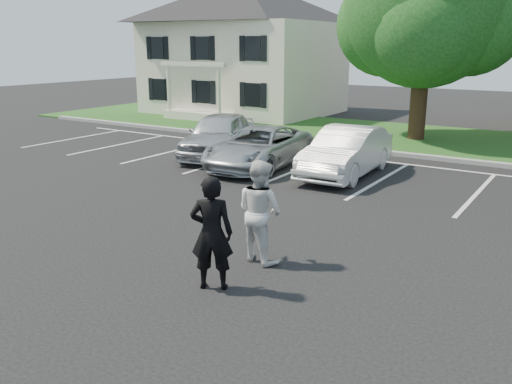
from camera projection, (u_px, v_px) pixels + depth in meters
ground_plane at (227, 269)px, 9.98m from camera, size 90.00×90.00×0.00m
curb at (419, 156)px, 19.71m from camera, size 40.00×0.30×0.15m
grass_strip at (447, 141)px, 22.96m from camera, size 44.00×8.00×0.08m
stall_lines at (435, 180)px, 16.52m from camera, size 34.00×5.36×0.01m
house at (244, 47)px, 31.96m from camera, size 10.30×9.22×7.60m
tree at (429, 10)px, 22.01m from camera, size 7.80×7.20×8.80m
man_black_suit at (212, 233)px, 8.99m from camera, size 0.85×0.76×1.96m
man_white_shirt at (260, 211)px, 10.17m from camera, size 1.10×0.95×1.96m
car_silver_west at (219, 135)px, 19.84m from camera, size 3.27×5.08×1.61m
car_silver_minivan at (259, 147)px, 18.13m from camera, size 2.59×5.00×1.35m
car_white_sedan at (346, 152)px, 16.94m from camera, size 1.81×4.66×1.51m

